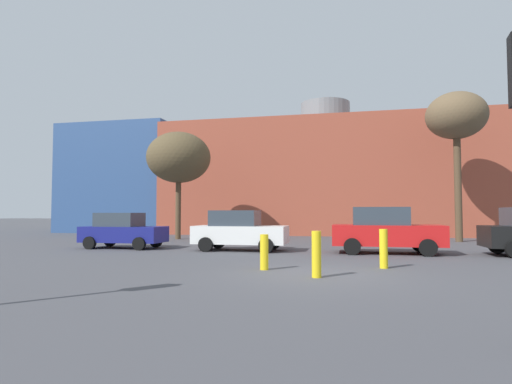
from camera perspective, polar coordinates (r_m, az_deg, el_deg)
ground_plane at (r=11.54m, az=7.95°, el=-10.96°), size 200.00×200.00×0.00m
building_backdrop at (r=34.94m, az=9.44°, el=1.84°), size 44.40×10.05×10.69m
parked_car_0 at (r=20.52m, az=-17.63°, el=-5.01°), size 3.79×1.86×1.64m
parked_car_1 at (r=18.38m, az=-2.29°, el=-5.25°), size 4.02×1.98×1.74m
parked_car_2 at (r=17.84m, az=17.12°, el=-4.99°), size 4.32×2.12×1.87m
bare_tree_0 at (r=27.12m, az=25.54°, el=9.09°), size 3.37×3.37×8.59m
bare_tree_1 at (r=27.01m, az=-10.45°, el=4.58°), size 4.01×4.01×6.74m
bollard_yellow_0 at (r=10.85m, az=8.20°, el=-8.36°), size 0.24×0.24×1.17m
bollard_yellow_1 at (r=13.08m, az=16.93°, el=-7.36°), size 0.24×0.24×1.16m
bollard_yellow_2 at (r=12.20m, az=1.12°, el=-8.15°), size 0.24×0.24×1.01m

